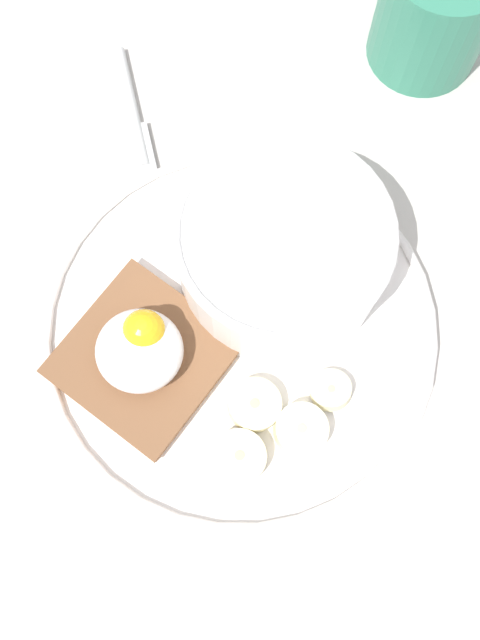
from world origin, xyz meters
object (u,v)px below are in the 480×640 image
(banana_slice_back, at_px, (240,456))
(coffee_mug, at_px, (435,10))
(poached_egg, at_px, (140,347))
(banana_slice_front, at_px, (301,430))
(banana_slice_left, at_px, (254,405))
(knife, at_px, (136,126))
(oatmeal_bowl, at_px, (282,250))
(banana_slice_right, at_px, (331,390))
(toast_slice, at_px, (144,358))

(banana_slice_back, xyz_separation_m, coffee_mug, (0.04, 0.34, 0.03))
(poached_egg, bearing_deg, banana_slice_front, -8.29)
(banana_slice_back, bearing_deg, banana_slice_front, 40.51)
(banana_slice_left, bearing_deg, banana_slice_back, -88.87)
(poached_egg, relative_size, banana_slice_back, 1.26)
(banana_slice_front, height_order, banana_slice_left, banana_slice_front)
(banana_slice_left, bearing_deg, knife, 129.75)
(oatmeal_bowl, relative_size, knife, 1.11)
(poached_egg, height_order, knife, poached_egg)
(banana_slice_front, distance_m, banana_slice_right, 0.03)
(banana_slice_left, height_order, knife, banana_slice_left)
(poached_egg, xyz_separation_m, knife, (-0.07, 0.16, -0.03))
(banana_slice_left, distance_m, banana_slice_right, 0.05)
(banana_slice_left, bearing_deg, coffee_mug, 82.45)
(toast_slice, relative_size, banana_slice_back, 2.80)
(toast_slice, xyz_separation_m, banana_slice_left, (0.08, -0.01, -0.00))
(banana_slice_left, bearing_deg, toast_slice, 174.42)
(poached_egg, bearing_deg, banana_slice_right, 6.80)
(coffee_mug, bearing_deg, banana_slice_front, -91.42)
(banana_slice_back, distance_m, coffee_mug, 0.34)
(banana_slice_front, xyz_separation_m, banana_slice_left, (-0.03, 0.01, -0.00))
(poached_egg, height_order, banana_slice_right, poached_egg)
(oatmeal_bowl, distance_m, knife, 0.16)
(poached_egg, height_order, banana_slice_front, poached_egg)
(oatmeal_bowl, bearing_deg, coffee_mug, 76.00)
(banana_slice_back, height_order, banana_slice_right, banana_slice_back)
(banana_slice_right, xyz_separation_m, knife, (-0.19, 0.15, -0.01))
(oatmeal_bowl, xyz_separation_m, banana_slice_left, (0.01, -0.10, -0.03))
(banana_slice_front, xyz_separation_m, banana_slice_right, (0.01, 0.03, -0.00))
(toast_slice, xyz_separation_m, banana_slice_right, (0.12, 0.02, -0.00))
(coffee_mug, relative_size, knife, 0.71)
(oatmeal_bowl, bearing_deg, banana_slice_front, -66.58)
(banana_slice_left, distance_m, knife, 0.23)
(poached_egg, xyz_separation_m, banana_slice_right, (0.12, 0.01, -0.02))
(banana_slice_front, relative_size, banana_slice_left, 0.91)
(coffee_mug, bearing_deg, knife, -145.00)
(banana_slice_back, bearing_deg, oatmeal_bowl, 95.45)
(banana_slice_left, xyz_separation_m, banana_slice_back, (0.00, -0.03, -0.00))
(poached_egg, height_order, coffee_mug, coffee_mug)
(poached_egg, bearing_deg, banana_slice_back, -28.91)
(oatmeal_bowl, height_order, coffee_mug, coffee_mug)
(poached_egg, relative_size, banana_slice_right, 1.43)
(poached_egg, xyz_separation_m, banana_slice_front, (0.11, -0.02, -0.02))
(poached_egg, distance_m, banana_slice_front, 0.11)
(oatmeal_bowl, distance_m, banana_slice_back, 0.13)
(banana_slice_front, bearing_deg, coffee_mug, 88.58)
(poached_egg, distance_m, banana_slice_back, 0.09)
(oatmeal_bowl, distance_m, banana_slice_front, 0.11)
(banana_slice_right, height_order, knife, banana_slice_right)
(oatmeal_bowl, height_order, banana_slice_left, oatmeal_bowl)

